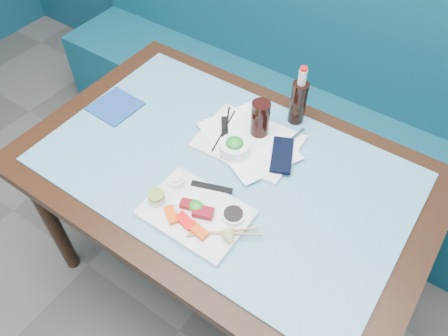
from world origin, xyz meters
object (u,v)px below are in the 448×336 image
Objects in this scene: serving_tray at (248,142)px; seaweed_bowl at (234,148)px; blue_napkin at (115,106)px; dining_table at (224,183)px; cola_glass at (260,118)px; booth_bench at (318,113)px; sashimi_plate at (196,213)px; cola_bottle_body at (298,103)px.

serving_tray is 3.32× the size of seaweed_bowl.
serving_tray is at bearing 13.81° from blue_napkin.
cola_glass reaches higher than dining_table.
cola_glass is at bearing 84.81° from dining_table.
cola_glass is 0.57m from blue_napkin.
booth_bench reaches higher than blue_napkin.
booth_bench is at bearing 91.57° from cola_glass.
serving_tray reaches higher than dining_table.
serving_tray is (0.01, -0.70, 0.39)m from booth_bench.
dining_table is 4.07× the size of serving_tray.
dining_table is at bearing -90.00° from booth_bench.
serving_tray is 2.07× the size of blue_napkin.
sashimi_plate reaches higher than dining_table.
cola_glass is (-0.02, 0.41, 0.07)m from sashimi_plate.
booth_bench is 17.80× the size of cola_bottle_body.
booth_bench is 2.14× the size of dining_table.
seaweed_bowl is at bearing -98.75° from cola_glass.
sashimi_plate is 0.42m from cola_glass.
serving_tray is 2.04× the size of cola_bottle_body.
sashimi_plate reaches higher than serving_tray.
cola_glass is 0.82× the size of blue_napkin.
dining_table is 0.53m from blue_napkin.
cola_bottle_body is at bearing 75.54° from dining_table.
blue_napkin is at bearing -151.40° from cola_bottle_body.
cola_glass is at bearing 75.96° from serving_tray.
cola_glass reaches higher than seaweed_bowl.
cola_bottle_body is (0.09, 0.34, 0.18)m from dining_table.
sashimi_plate is at bearing -88.35° from serving_tray.
cola_glass is at bearing 81.25° from seaweed_bowl.
blue_napkin is at bearing 178.80° from dining_table.
blue_napkin is (-0.60, -0.33, -0.08)m from cola_bottle_body.
blue_napkin is (-0.51, -0.05, -0.03)m from seaweed_bowl.
cola_glass reaches higher than sashimi_plate.
sashimi_plate is (0.04, -0.21, 0.10)m from dining_table.
serving_tray is at bearing -89.37° from booth_bench.
serving_tray is 0.08m from seaweed_bowl.
booth_bench is 0.79m from cola_glass.
dining_table is 8.41× the size of blue_napkin.
seaweed_bowl is (-0.00, 0.06, 0.12)m from dining_table.
serving_tray is (0.01, 0.14, 0.10)m from dining_table.
sashimi_plate is 0.56m from cola_bottle_body.
cola_bottle_body is (0.09, 0.28, 0.05)m from seaweed_bowl.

